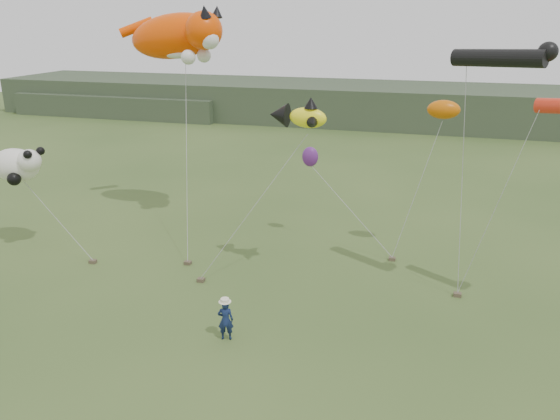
{
  "coord_description": "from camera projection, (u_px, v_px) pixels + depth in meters",
  "views": [
    {
      "loc": [
        5.9,
        -16.21,
        10.94
      ],
      "look_at": [
        0.4,
        3.0,
        3.88
      ],
      "focal_mm": 35.0,
      "sensor_mm": 36.0,
      "label": 1
    }
  ],
  "objects": [
    {
      "name": "panda_kite",
      "position": [
        18.0,
        165.0,
        26.18
      ],
      "size": [
        2.86,
        1.85,
        1.78
      ],
      "color": "white",
      "rests_on": "ground"
    },
    {
      "name": "misc_kites",
      "position": [
        398.0,
        126.0,
        25.13
      ],
      "size": [
        7.31,
        1.44,
        3.66
      ],
      "color": "#CC5C05",
      "rests_on": "ground"
    },
    {
      "name": "cat_kite",
      "position": [
        181.0,
        36.0,
        28.02
      ],
      "size": [
        6.65,
        3.55,
        2.99
      ],
      "color": "#F54400",
      "rests_on": "ground"
    },
    {
      "name": "fish_kite",
      "position": [
        297.0,
        116.0,
        22.02
      ],
      "size": [
        2.5,
        1.71,
        1.32
      ],
      "color": "#FFF41B",
      "rests_on": "ground"
    },
    {
      "name": "tube_kites",
      "position": [
        537.0,
        76.0,
        18.89
      ],
      "size": [
        5.96,
        2.77,
        2.5
      ],
      "color": "black",
      "rests_on": "ground"
    },
    {
      "name": "sandbag_anchors",
      "position": [
        263.0,
        271.0,
        24.78
      ],
      "size": [
        16.8,
        4.82,
        0.16
      ],
      "color": "brown",
      "rests_on": "ground"
    },
    {
      "name": "ground",
      "position": [
        247.0,
        336.0,
        19.87
      ],
      "size": [
        120.0,
        120.0,
        0.0
      ],
      "primitive_type": "plane",
      "color": "#385123",
      "rests_on": "ground"
    },
    {
      "name": "headland",
      "position": [
        353.0,
        104.0,
        60.55
      ],
      "size": [
        90.0,
        13.0,
        4.0
      ],
      "color": "#2D3D28",
      "rests_on": "ground"
    },
    {
      "name": "festival_attendant",
      "position": [
        226.0,
        320.0,
        19.42
      ],
      "size": [
        0.63,
        0.49,
        1.54
      ],
      "primitive_type": "imported",
      "rotation": [
        0.0,
        0.0,
        3.39
      ],
      "color": "#121F46",
      "rests_on": "ground"
    }
  ]
}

